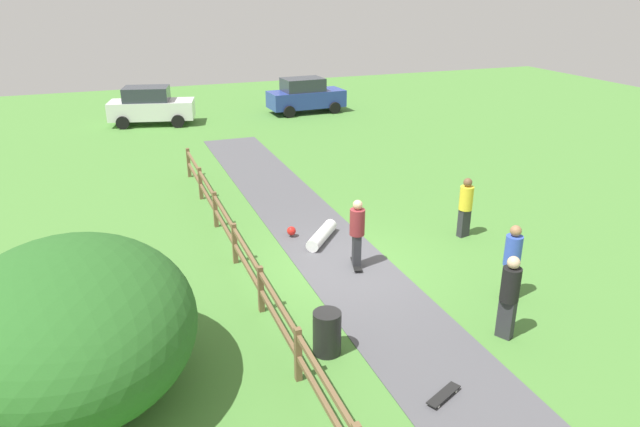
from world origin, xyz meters
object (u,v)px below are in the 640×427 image
skater_riding (357,230)px  skater_fallen (319,235)px  parked_car_white (151,106)px  bystander_blue (512,259)px  bystander_yellow (466,205)px  skateboard_loose (444,395)px  bush_large (72,324)px  parked_car_blue (305,95)px  trash_bin (327,333)px  bystander_black (509,293)px

skater_riding → skater_fallen: (-0.32, 1.83, -0.84)m
skater_fallen → parked_car_white: bearing=100.1°
skater_riding → bystander_blue: size_ratio=1.00×
bystander_yellow → parked_car_white: bearing=111.4°
skateboard_loose → skater_fallen: bearing=87.6°
skater_riding → bystander_blue: skater_riding is taller
bystander_yellow → skater_fallen: bearing=164.7°
bush_large → parked_car_blue: bearing=61.3°
skateboard_loose → bush_large: bearing=157.1°
parked_car_blue → skater_fallen: bearing=-108.0°
skater_riding → parked_car_blue: 19.18m
bystander_blue → parked_car_white: 21.99m
bystander_yellow → bystander_blue: bearing=-107.0°
trash_bin → parked_car_white: parked_car_white is taller
bystander_black → bystander_blue: bearing=50.6°
bystander_yellow → parked_car_white: 19.10m
trash_bin → skater_fallen: (1.71, 5.01, -0.25)m
bystander_blue → skateboard_loose: bearing=-142.2°
skater_riding → bystander_yellow: 3.76m
bystander_blue → bystander_yellow: bearing=73.0°
skater_fallen → bystander_black: (1.91, -5.78, 0.82)m
bush_large → parked_car_white: size_ratio=1.13×
bush_large → trash_bin: 4.62m
trash_bin → bystander_black: bystander_black is taller
bystander_yellow → bystander_black: bearing=-114.1°
bystander_yellow → parked_car_blue: size_ratio=0.41×
skater_fallen → parked_car_white: 16.96m
bush_large → skateboard_loose: (5.92, -2.50, -1.27)m
trash_bin → bystander_blue: bearing=6.3°
bystander_yellow → parked_car_white: (-6.97, 17.78, -0.01)m
bush_large → parked_car_white: 21.46m
skater_fallen → bystander_black: bystander_black is taller
bystander_yellow → parked_car_white: parked_car_white is taller
trash_bin → skateboard_loose: bearing=-55.0°
trash_bin → skater_riding: 3.82m
skater_fallen → skateboard_loose: size_ratio=1.85×
bush_large → trash_bin: size_ratio=5.61×
parked_car_white → skater_fallen: bearing=-79.9°
bystander_black → skater_riding: bearing=111.9°
skater_riding → bystander_black: 4.26m
skater_fallen → bystander_blue: size_ratio=0.82×
skater_fallen → bystander_yellow: size_ratio=0.85×
bush_large → parked_car_white: bearing=81.3°
trash_bin → skater_fallen: trash_bin is taller
bush_large → bystander_yellow: size_ratio=2.88×
bystander_black → skater_fallen: bearing=108.3°
trash_bin → skater_fallen: size_ratio=0.60×
trash_bin → bystander_yellow: 6.95m
skater_fallen → parked_car_blue: (5.40, 16.67, 0.76)m
bush_large → skateboard_loose: 6.55m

